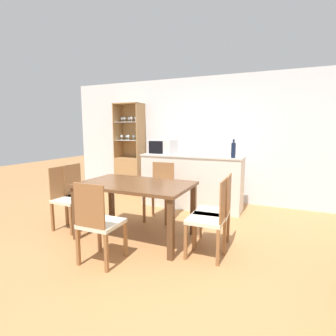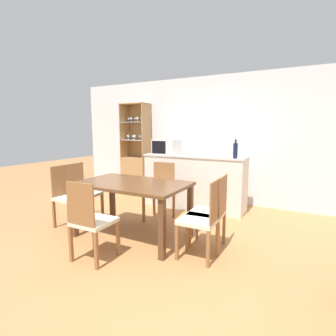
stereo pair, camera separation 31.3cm
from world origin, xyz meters
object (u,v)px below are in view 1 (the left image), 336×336
Objects in this scene: dining_chair_head_far at (160,192)px; dining_chair_side_left_far at (81,194)px; dining_chair_head_near at (99,223)px; display_cabinet at (130,168)px; dining_chair_side_right_near at (210,218)px; dining_chair_side_left_near at (68,198)px; dining_table at (135,190)px; microwave at (163,147)px; wine_bottle at (233,150)px; dining_chair_side_right_far at (216,211)px.

dining_chair_side_left_far is (-1.08, -0.65, 0.00)m from dining_chair_head_far.
dining_chair_side_left_far is at bearing 138.41° from dining_chair_head_near.
dining_chair_side_left_far is at bearing -80.89° from display_cabinet.
dining_chair_side_right_near is 1.43m from dining_chair_head_far.
dining_chair_side_left_near and dining_chair_head_far have the same top height.
dining_chair_side_right_near and dining_chair_side_left_near have the same top height.
microwave is at bearing 101.61° from dining_table.
wine_bottle reaches higher than dining_table.
display_cabinet reaches higher than wine_bottle.
dining_chair_side_right_near is at bearing -88.60° from wine_bottle.
dining_chair_side_left_near is at bearing -143.19° from wine_bottle.
dining_chair_side_left_near is 1.00× the size of dining_chair_head_near.
dining_chair_side_left_near is 2.98× the size of wine_bottle.
wine_bottle is (1.05, 2.25, 0.67)m from dining_chair_head_near.
microwave reaches higher than dining_chair_side_left_far.
dining_chair_side_left_near is 1.43m from dining_chair_head_far.
dining_chair_side_right_far is (1.09, -0.65, 0.00)m from dining_chair_head_far.
dining_chair_side_right_near is at bearing 175.87° from dining_chair_side_right_far.
dining_chair_side_left_near is at bearing 93.20° from dining_chair_side_right_far.
microwave is (0.75, 1.48, 0.68)m from dining_chair_side_left_far.
dining_chair_side_left_far is (0.32, -1.98, -0.13)m from display_cabinet.
dining_chair_head_near is 2.52m from microwave.
dining_chair_side_left_far is at bearing -178.31° from dining_chair_side_left_near.
wine_bottle is at bearing 0.31° from dining_chair_side_right_near.
dining_chair_side_right_near is 2.03× the size of microwave.
display_cabinet is at bearing 114.64° from dining_chair_head_near.
dining_chair_head_far is 1.00× the size of dining_chair_head_near.
dining_chair_head_far is (1.08, 0.93, 0.00)m from dining_chair_side_left_near.
dining_chair_side_left_far is (-2.17, -0.01, 0.00)m from dining_chair_side_right_far.
display_cabinet reaches higher than dining_chair_head_near.
dining_chair_head_far is 1.00× the size of dining_chair_side_right_far.
dining_chair_side_left_far is at bearing -148.19° from wine_bottle.
microwave is (-1.42, 1.76, 0.68)m from dining_chair_side_right_near.
microwave is at bearing 158.44° from dining_chair_side_left_near.
display_cabinet is 2.28m from dining_chair_side_left_near.
dining_chair_head_far is 1.58m from dining_chair_head_near.
display_cabinet is 2.19× the size of dining_chair_side_left_far.
dining_chair_head_near is 1.00× the size of dining_chair_side_left_far.
microwave reaches higher than dining_table.
dining_chair_side_right_far is (1.09, 0.93, 0.00)m from dining_chair_head_near.
dining_table is at bearing 98.94° from dining_chair_side_left_near.
dining_chair_head_near is at bearing -64.17° from display_cabinet.
dining_chair_head_far is at bearing -147.49° from wine_bottle.
dining_table is 1.11m from dining_chair_side_right_far.
dining_chair_head_far is 1.12m from microwave.
dining_chair_head_near and dining_chair_side_right_far have the same top height.
dining_chair_side_left_near is (0.32, -2.25, -0.13)m from display_cabinet.
display_cabinet is at bearing 165.09° from wine_bottle.
display_cabinet is 3.23m from dining_chair_head_near.
dining_chair_side_right_far is at bearing 7.49° from dining_table.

